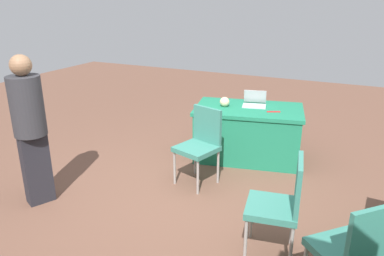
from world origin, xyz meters
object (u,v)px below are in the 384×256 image
at_px(table_foreground, 248,133).
at_px(chair_near_front, 281,202).
at_px(person_attendee_standing, 30,124).
at_px(scissors_red, 274,112).
at_px(laptop_silver, 254,103).
at_px(chair_tucked_right, 200,142).
at_px(chair_tucked_left, 355,249).
at_px(yarn_ball, 225,102).

distance_m(table_foreground, chair_near_front, 2.17).
height_order(table_foreground, person_attendee_standing, person_attendee_standing).
bearing_deg(scissors_red, person_attendee_standing, 19.78).
bearing_deg(laptop_silver, chair_tucked_right, 59.70).
height_order(chair_near_front, chair_tucked_left, chair_near_front).
distance_m(chair_tucked_right, person_attendee_standing, 1.93).
height_order(chair_near_front, scissors_red, chair_near_front).
distance_m(chair_tucked_left, person_attendee_standing, 3.29).
bearing_deg(person_attendee_standing, chair_near_front, 120.35).
height_order(table_foreground, chair_near_front, chair_near_front).
xyz_separation_m(chair_near_front, chair_tucked_right, (1.20, -0.99, -0.00)).
xyz_separation_m(chair_near_front, yarn_ball, (1.23, -1.88, 0.27)).
height_order(table_foreground, chair_tucked_right, chair_tucked_right).
bearing_deg(laptop_silver, yarn_ball, 17.43).
xyz_separation_m(chair_tucked_right, person_attendee_standing, (1.45, 1.21, 0.39)).
distance_m(person_attendee_standing, yarn_ball, 2.54).
distance_m(table_foreground, person_attendee_standing, 2.86).
xyz_separation_m(person_attendee_standing, yarn_ball, (-1.42, -2.10, -0.11)).
xyz_separation_m(table_foreground, yarn_ball, (0.33, 0.09, 0.44)).
xyz_separation_m(person_attendee_standing, laptop_silver, (-1.79, -2.32, -0.14)).
distance_m(chair_tucked_left, laptop_silver, 2.91).
height_order(laptop_silver, yarn_ball, laptop_silver).
height_order(person_attendee_standing, scissors_red, person_attendee_standing).
height_order(chair_tucked_left, laptop_silver, laptop_silver).
relative_size(person_attendee_standing, scissors_red, 9.23).
relative_size(table_foreground, laptop_silver, 4.34).
relative_size(chair_tucked_left, yarn_ball, 7.01).
relative_size(table_foreground, yarn_ball, 12.06).
xyz_separation_m(chair_tucked_left, yarn_ball, (1.83, -2.29, 0.27)).
xyz_separation_m(chair_tucked_right, laptop_silver, (-0.34, -1.11, 0.25)).
bearing_deg(chair_tucked_left, laptop_silver, 74.48).
height_order(chair_near_front, chair_tucked_right, chair_near_front).
relative_size(yarn_ball, scissors_red, 0.75).
bearing_deg(chair_near_front, yarn_ball, 23.86).
distance_m(chair_tucked_left, chair_tucked_right, 2.28).
bearing_deg(chair_near_front, person_attendee_standing, 85.42).
bearing_deg(table_foreground, yarn_ball, 14.94).
relative_size(chair_near_front, yarn_ball, 7.03).
distance_m(laptop_silver, yarn_ball, 0.43).
bearing_deg(table_foreground, laptop_silver, -106.63).
xyz_separation_m(table_foreground, chair_tucked_right, (0.30, 0.98, 0.16)).
relative_size(laptop_silver, scissors_red, 2.08).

